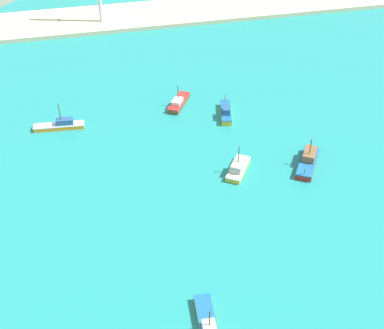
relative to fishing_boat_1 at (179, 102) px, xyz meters
name	(u,v)px	position (x,y,z in m)	size (l,w,h in m)	color
ground	(159,206)	(-10.87, -33.37, -1.02)	(260.00, 280.00, 0.50)	teal
fishing_boat_1	(179,102)	(0.00, 0.00, 0.00)	(6.96, 9.06, 5.36)	brown
fishing_boat_2	(60,125)	(-27.19, -3.50, 0.04)	(11.09, 3.26, 6.21)	orange
fishing_boat_4	(238,168)	(5.88, -27.39, 0.16)	(6.83, 8.30, 6.20)	gold
fishing_boat_7	(209,329)	(-9.02, -61.31, 0.07)	(3.41, 11.39, 5.40)	orange
fishing_boat_9	(226,112)	(9.44, -7.02, 0.23)	(4.31, 9.46, 3.03)	gold
fishing_boat_10	(308,161)	(20.11, -28.44, 0.27)	(8.15, 10.25, 6.18)	red
beach_strip	(107,19)	(-10.87, 55.20, -0.17)	(247.00, 21.30, 1.20)	beige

